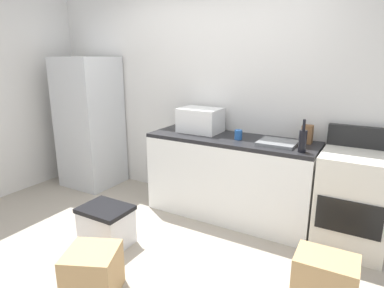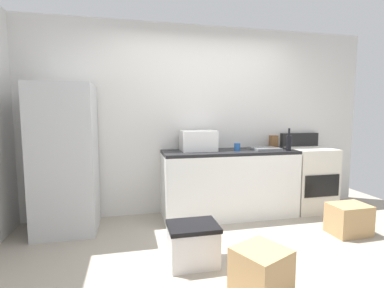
{
  "view_description": "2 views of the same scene",
  "coord_description": "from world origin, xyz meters",
  "px_view_note": "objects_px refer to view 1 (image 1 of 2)",
  "views": [
    {
      "loc": [
        1.64,
        -1.94,
        1.74
      ],
      "look_at": [
        0.0,
        0.88,
        0.86
      ],
      "focal_mm": 30.75,
      "sensor_mm": 36.0,
      "label": 1
    },
    {
      "loc": [
        -1.02,
        -2.37,
        1.38
      ],
      "look_at": [
        -0.25,
        1.05,
        1.02
      ],
      "focal_mm": 26.42,
      "sensor_mm": 36.0,
      "label": 2
    }
  ],
  "objects_px": {
    "stove_oven": "(352,199)",
    "storage_bin": "(106,225)",
    "cardboard_box_large": "(93,273)",
    "wine_bottle": "(303,140)",
    "microwave": "(200,120)",
    "refrigerator": "(90,123)",
    "cardboard_box_small": "(325,279)",
    "coffee_mug": "(238,135)",
    "knife_block": "(307,134)"
  },
  "relations": [
    {
      "from": "wine_bottle",
      "to": "knife_block",
      "type": "height_order",
      "value": "wine_bottle"
    },
    {
      "from": "refrigerator",
      "to": "cardboard_box_small",
      "type": "relative_size",
      "value": 4.01
    },
    {
      "from": "microwave",
      "to": "cardboard_box_large",
      "type": "height_order",
      "value": "microwave"
    },
    {
      "from": "refrigerator",
      "to": "coffee_mug",
      "type": "xyz_separation_m",
      "value": [
        2.15,
        0.01,
        0.09
      ]
    },
    {
      "from": "refrigerator",
      "to": "cardboard_box_large",
      "type": "xyz_separation_m",
      "value": [
        1.7,
        -1.64,
        -0.68
      ]
    },
    {
      "from": "wine_bottle",
      "to": "cardboard_box_large",
      "type": "bearing_deg",
      "value": -126.76
    },
    {
      "from": "cardboard_box_large",
      "to": "cardboard_box_small",
      "type": "height_order",
      "value": "cardboard_box_large"
    },
    {
      "from": "cardboard_box_large",
      "to": "storage_bin",
      "type": "relative_size",
      "value": 0.8
    },
    {
      "from": "wine_bottle",
      "to": "refrigerator",
      "type": "bearing_deg",
      "value": 177.3
    },
    {
      "from": "stove_oven",
      "to": "storage_bin",
      "type": "xyz_separation_m",
      "value": [
        -1.98,
        -1.13,
        -0.27
      ]
    },
    {
      "from": "wine_bottle",
      "to": "cardboard_box_large",
      "type": "xyz_separation_m",
      "value": [
        -1.12,
        -1.5,
        -0.83
      ]
    },
    {
      "from": "refrigerator",
      "to": "microwave",
      "type": "height_order",
      "value": "refrigerator"
    },
    {
      "from": "microwave",
      "to": "cardboard_box_small",
      "type": "bearing_deg",
      "value": -31.62
    },
    {
      "from": "stove_oven",
      "to": "knife_block",
      "type": "height_order",
      "value": "stove_oven"
    },
    {
      "from": "stove_oven",
      "to": "microwave",
      "type": "xyz_separation_m",
      "value": [
        -1.64,
        0.07,
        0.57
      ]
    },
    {
      "from": "coffee_mug",
      "to": "cardboard_box_small",
      "type": "distance_m",
      "value": 1.56
    },
    {
      "from": "wine_bottle",
      "to": "cardboard_box_small",
      "type": "distance_m",
      "value": 1.15
    },
    {
      "from": "cardboard_box_large",
      "to": "microwave",
      "type": "bearing_deg",
      "value": 91.99
    },
    {
      "from": "microwave",
      "to": "wine_bottle",
      "type": "relative_size",
      "value": 1.53
    },
    {
      "from": "stove_oven",
      "to": "storage_bin",
      "type": "relative_size",
      "value": 2.39
    },
    {
      "from": "stove_oven",
      "to": "storage_bin",
      "type": "distance_m",
      "value": 2.3
    },
    {
      "from": "knife_block",
      "to": "cardboard_box_small",
      "type": "height_order",
      "value": "knife_block"
    },
    {
      "from": "refrigerator",
      "to": "stove_oven",
      "type": "xyz_separation_m",
      "value": [
        3.27,
        0.06,
        -0.4
      ]
    },
    {
      "from": "refrigerator",
      "to": "wine_bottle",
      "type": "xyz_separation_m",
      "value": [
        2.82,
        -0.13,
        0.14
      ]
    },
    {
      "from": "refrigerator",
      "to": "knife_block",
      "type": "distance_m",
      "value": 2.8
    },
    {
      "from": "stove_oven",
      "to": "microwave",
      "type": "height_order",
      "value": "microwave"
    },
    {
      "from": "cardboard_box_small",
      "to": "storage_bin",
      "type": "bearing_deg",
      "value": -172.66
    },
    {
      "from": "stove_oven",
      "to": "storage_bin",
      "type": "bearing_deg",
      "value": -150.23
    },
    {
      "from": "cardboard_box_large",
      "to": "wine_bottle",
      "type": "bearing_deg",
      "value": 53.24
    },
    {
      "from": "knife_block",
      "to": "storage_bin",
      "type": "bearing_deg",
      "value": -139.21
    },
    {
      "from": "coffee_mug",
      "to": "cardboard_box_small",
      "type": "xyz_separation_m",
      "value": [
        1.05,
        -0.85,
        -0.77
      ]
    },
    {
      "from": "stove_oven",
      "to": "cardboard_box_large",
      "type": "bearing_deg",
      "value": -132.92
    },
    {
      "from": "refrigerator",
      "to": "cardboard_box_small",
      "type": "distance_m",
      "value": 3.37
    },
    {
      "from": "stove_oven",
      "to": "wine_bottle",
      "type": "distance_m",
      "value": 0.73
    },
    {
      "from": "cardboard_box_small",
      "to": "cardboard_box_large",
      "type": "bearing_deg",
      "value": -151.78
    },
    {
      "from": "cardboard_box_large",
      "to": "refrigerator",
      "type": "bearing_deg",
      "value": 136.0
    },
    {
      "from": "refrigerator",
      "to": "storage_bin",
      "type": "height_order",
      "value": "refrigerator"
    },
    {
      "from": "knife_block",
      "to": "cardboard_box_large",
      "type": "xyz_separation_m",
      "value": [
        -1.09,
        -1.85,
        -0.81
      ]
    },
    {
      "from": "stove_oven",
      "to": "cardboard_box_small",
      "type": "bearing_deg",
      "value": -94.76
    },
    {
      "from": "wine_bottle",
      "to": "storage_bin",
      "type": "relative_size",
      "value": 0.65
    },
    {
      "from": "stove_oven",
      "to": "refrigerator",
      "type": "bearing_deg",
      "value": -179.03
    },
    {
      "from": "wine_bottle",
      "to": "knife_block",
      "type": "bearing_deg",
      "value": 94.89
    },
    {
      "from": "microwave",
      "to": "knife_block",
      "type": "bearing_deg",
      "value": 4.36
    },
    {
      "from": "storage_bin",
      "to": "wine_bottle",
      "type": "bearing_deg",
      "value": 31.69
    },
    {
      "from": "stove_oven",
      "to": "wine_bottle",
      "type": "xyz_separation_m",
      "value": [
        -0.45,
        -0.19,
        0.54
      ]
    },
    {
      "from": "refrigerator",
      "to": "knife_block",
      "type": "relative_size",
      "value": 9.61
    },
    {
      "from": "wine_bottle",
      "to": "coffee_mug",
      "type": "relative_size",
      "value": 3.0
    },
    {
      "from": "coffee_mug",
      "to": "microwave",
      "type": "bearing_deg",
      "value": 167.25
    },
    {
      "from": "coffee_mug",
      "to": "storage_bin",
      "type": "xyz_separation_m",
      "value": [
        -0.86,
        -1.09,
        -0.76
      ]
    },
    {
      "from": "cardboard_box_small",
      "to": "wine_bottle",
      "type": "bearing_deg",
      "value": 118.28
    }
  ]
}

